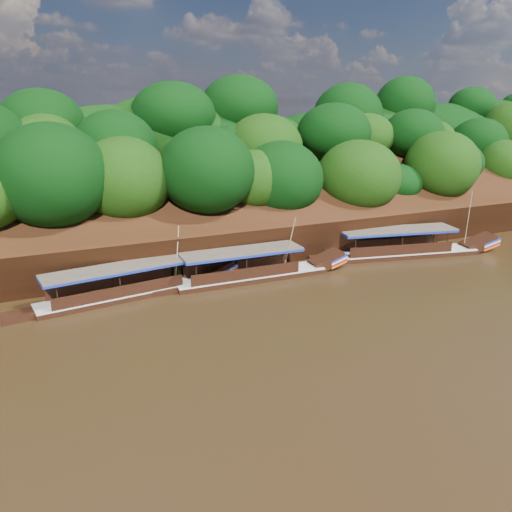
# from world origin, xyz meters

# --- Properties ---
(ground) EXTENTS (160.00, 160.00, 0.00)m
(ground) POSITION_xyz_m (0.00, 0.00, 0.00)
(ground) COLOR black
(ground) RESTS_ON ground
(riverbank) EXTENTS (120.00, 30.06, 19.40)m
(riverbank) POSITION_xyz_m (-0.01, 22.73, 1.89)
(riverbank) COLOR black
(riverbank) RESTS_ON ground
(boat_0) EXTENTS (16.20, 5.25, 6.51)m
(boat_0) POSITION_xyz_m (15.13, 7.10, 0.59)
(boat_0) COLOR black
(boat_0) RESTS_ON ground
(boat_1) EXTENTS (14.53, 2.75, 5.44)m
(boat_1) POSITION_xyz_m (-0.22, 7.16, 0.57)
(boat_1) COLOR black
(boat_1) RESTS_ON ground
(boat_2) EXTENTS (15.22, 4.06, 5.08)m
(boat_2) POSITION_xyz_m (-9.78, 7.53, 0.54)
(boat_2) COLOR black
(boat_2) RESTS_ON ground
(reeds) EXTENTS (49.15, 2.56, 2.02)m
(reeds) POSITION_xyz_m (-4.44, 9.39, 0.89)
(reeds) COLOR #255715
(reeds) RESTS_ON ground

